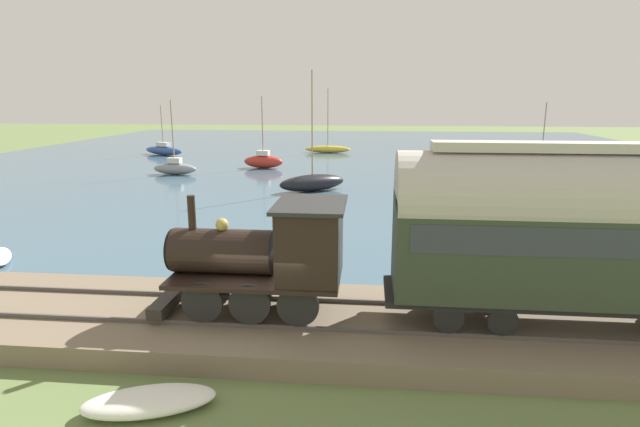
{
  "coord_description": "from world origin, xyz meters",
  "views": [
    {
      "loc": [
        -12.73,
        -2.79,
        6.58
      ],
      "look_at": [
        6.82,
        -0.86,
        1.91
      ],
      "focal_mm": 28.0,
      "sensor_mm": 36.0,
      "label": 1
    }
  ],
  "objects_px": {
    "passenger_coach": "(598,227)",
    "sailboat_blue": "(164,150)",
    "sailboat_green": "(540,165)",
    "sailboat_black": "(312,182)",
    "rowboat_mid_harbor": "(528,242)",
    "steam_locomotive": "(272,250)",
    "sailboat_gray": "(175,168)",
    "rowboat_near_shore": "(313,222)",
    "beached_dinghy": "(149,401)",
    "sailboat_yellow": "(328,149)",
    "rowboat_far_out": "(416,255)",
    "rowboat_off_pier": "(0,256)",
    "sailboat_red": "(263,161)"
  },
  "relations": [
    {
      "from": "sailboat_yellow",
      "to": "rowboat_off_pier",
      "type": "relative_size",
      "value": 2.78
    },
    {
      "from": "steam_locomotive",
      "to": "sailboat_black",
      "type": "relative_size",
      "value": 0.63
    },
    {
      "from": "rowboat_far_out",
      "to": "sailboat_green",
      "type": "bearing_deg",
      "value": -79.74
    },
    {
      "from": "sailboat_yellow",
      "to": "rowboat_near_shore",
      "type": "height_order",
      "value": "sailboat_yellow"
    },
    {
      "from": "passenger_coach",
      "to": "rowboat_off_pier",
      "type": "bearing_deg",
      "value": 75.75
    },
    {
      "from": "passenger_coach",
      "to": "sailboat_blue",
      "type": "relative_size",
      "value": 1.91
    },
    {
      "from": "sailboat_black",
      "to": "sailboat_red",
      "type": "bearing_deg",
      "value": -5.5
    },
    {
      "from": "passenger_coach",
      "to": "rowboat_mid_harbor",
      "type": "bearing_deg",
      "value": -8.01
    },
    {
      "from": "sailboat_gray",
      "to": "beached_dinghy",
      "type": "distance_m",
      "value": 33.79
    },
    {
      "from": "passenger_coach",
      "to": "rowboat_far_out",
      "type": "bearing_deg",
      "value": 27.97
    },
    {
      "from": "sailboat_gray",
      "to": "beached_dinghy",
      "type": "relative_size",
      "value": 2.07
    },
    {
      "from": "sailboat_red",
      "to": "rowboat_off_pier",
      "type": "bearing_deg",
      "value": 174.14
    },
    {
      "from": "sailboat_black",
      "to": "beached_dinghy",
      "type": "xyz_separation_m",
      "value": [
        -25.36,
        0.63,
        -0.4
      ]
    },
    {
      "from": "steam_locomotive",
      "to": "rowboat_near_shore",
      "type": "height_order",
      "value": "steam_locomotive"
    },
    {
      "from": "steam_locomotive",
      "to": "rowboat_far_out",
      "type": "bearing_deg",
      "value": -32.81
    },
    {
      "from": "rowboat_mid_harbor",
      "to": "beached_dinghy",
      "type": "relative_size",
      "value": 1.06
    },
    {
      "from": "rowboat_near_shore",
      "to": "sailboat_blue",
      "type": "bearing_deg",
      "value": 86.59
    },
    {
      "from": "sailboat_green",
      "to": "sailboat_blue",
      "type": "height_order",
      "value": "sailboat_green"
    },
    {
      "from": "rowboat_far_out",
      "to": "rowboat_off_pier",
      "type": "relative_size",
      "value": 1.0
    },
    {
      "from": "passenger_coach",
      "to": "beached_dinghy",
      "type": "xyz_separation_m",
      "value": [
        -3.78,
        10.35,
        -3.12
      ]
    },
    {
      "from": "rowboat_off_pier",
      "to": "sailboat_green",
      "type": "bearing_deg",
      "value": 4.91
    },
    {
      "from": "sailboat_yellow",
      "to": "rowboat_far_out",
      "type": "bearing_deg",
      "value": -168.17
    },
    {
      "from": "sailboat_green",
      "to": "rowboat_far_out",
      "type": "height_order",
      "value": "sailboat_green"
    },
    {
      "from": "sailboat_gray",
      "to": "rowboat_near_shore",
      "type": "relative_size",
      "value": 2.25
    },
    {
      "from": "sailboat_black",
      "to": "sailboat_yellow",
      "type": "bearing_deg",
      "value": -31.52
    },
    {
      "from": "steam_locomotive",
      "to": "passenger_coach",
      "type": "bearing_deg",
      "value": -90.0
    },
    {
      "from": "sailboat_red",
      "to": "sailboat_green",
      "type": "height_order",
      "value": "sailboat_red"
    },
    {
      "from": "sailboat_green",
      "to": "rowboat_near_shore",
      "type": "distance_m",
      "value": 28.22
    },
    {
      "from": "sailboat_green",
      "to": "rowboat_mid_harbor",
      "type": "height_order",
      "value": "sailboat_green"
    },
    {
      "from": "steam_locomotive",
      "to": "sailboat_gray",
      "type": "height_order",
      "value": "sailboat_gray"
    },
    {
      "from": "sailboat_black",
      "to": "rowboat_near_shore",
      "type": "height_order",
      "value": "sailboat_black"
    },
    {
      "from": "steam_locomotive",
      "to": "rowboat_off_pier",
      "type": "distance_m",
      "value": 13.64
    },
    {
      "from": "sailboat_green",
      "to": "rowboat_far_out",
      "type": "bearing_deg",
      "value": 129.48
    },
    {
      "from": "rowboat_mid_harbor",
      "to": "rowboat_far_out",
      "type": "bearing_deg",
      "value": 94.28
    },
    {
      "from": "passenger_coach",
      "to": "sailboat_blue",
      "type": "distance_m",
      "value": 50.56
    },
    {
      "from": "rowboat_off_pier",
      "to": "rowboat_mid_harbor",
      "type": "xyz_separation_m",
      "value": [
        3.86,
        -22.03,
        0.12
      ]
    },
    {
      "from": "steam_locomotive",
      "to": "sailboat_gray",
      "type": "distance_m",
      "value": 31.16
    },
    {
      "from": "sailboat_gray",
      "to": "sailboat_blue",
      "type": "bearing_deg",
      "value": 29.3
    },
    {
      "from": "beached_dinghy",
      "to": "sailboat_red",
      "type": "bearing_deg",
      "value": 8.12
    },
    {
      "from": "sailboat_black",
      "to": "rowboat_near_shore",
      "type": "relative_size",
      "value": 2.97
    },
    {
      "from": "rowboat_near_shore",
      "to": "rowboat_mid_harbor",
      "type": "relative_size",
      "value": 0.87
    },
    {
      "from": "sailboat_green",
      "to": "beached_dinghy",
      "type": "height_order",
      "value": "sailboat_green"
    },
    {
      "from": "passenger_coach",
      "to": "beached_dinghy",
      "type": "bearing_deg",
      "value": 110.09
    },
    {
      "from": "sailboat_black",
      "to": "rowboat_mid_harbor",
      "type": "relative_size",
      "value": 2.59
    },
    {
      "from": "beached_dinghy",
      "to": "steam_locomotive",
      "type": "bearing_deg",
      "value": -27.58
    },
    {
      "from": "sailboat_black",
      "to": "beached_dinghy",
      "type": "bearing_deg",
      "value": 144.92
    },
    {
      "from": "rowboat_off_pier",
      "to": "rowboat_near_shore",
      "type": "distance_m",
      "value": 13.86
    },
    {
      "from": "sailboat_gray",
      "to": "sailboat_blue",
      "type": "xyz_separation_m",
      "value": [
        13.58,
        6.65,
        -0.01
      ]
    },
    {
      "from": "rowboat_far_out",
      "to": "rowboat_off_pier",
      "type": "bearing_deg",
      "value": 43.32
    },
    {
      "from": "sailboat_green",
      "to": "sailboat_blue",
      "type": "bearing_deg",
      "value": 54.71
    }
  ]
}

